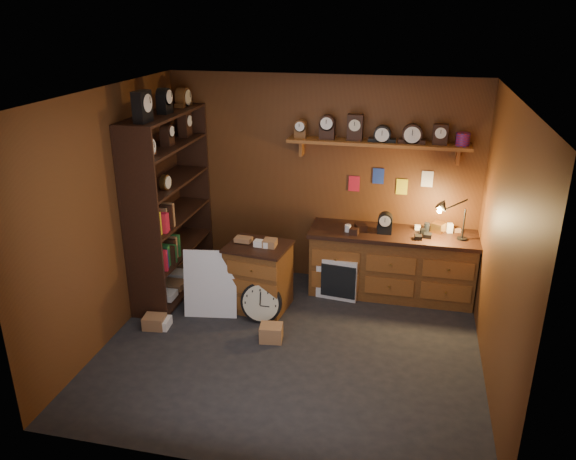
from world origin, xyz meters
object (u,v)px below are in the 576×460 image
at_px(big_round_clock, 261,303).
at_px(shelving_unit, 167,198).
at_px(workbench, 392,260).
at_px(low_cabinet, 259,274).

bearing_deg(big_round_clock, shelving_unit, 158.42).
xyz_separation_m(shelving_unit, big_round_clock, (1.33, -0.53, -1.01)).
xyz_separation_m(workbench, big_round_clock, (-1.44, -1.02, -0.23)).
distance_m(workbench, big_round_clock, 1.78).
bearing_deg(shelving_unit, big_round_clock, -21.58).
height_order(workbench, big_round_clock, workbench).
bearing_deg(workbench, low_cabinet, -155.40).
height_order(shelving_unit, low_cabinet, shelving_unit).
distance_m(shelving_unit, workbench, 2.92).
height_order(workbench, low_cabinet, workbench).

